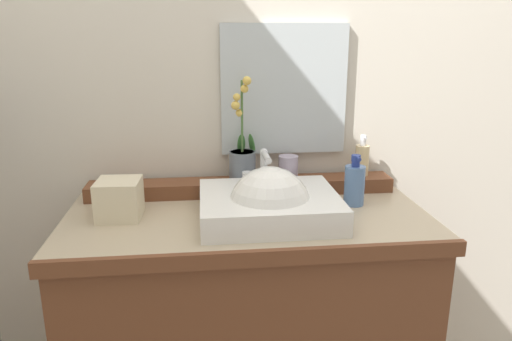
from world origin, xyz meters
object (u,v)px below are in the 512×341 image
Objects in this scene: tumbler_cup at (288,168)px; potted_plant at (243,158)px; sink_basin at (269,207)px; lotion_bottle at (354,184)px; tissue_box at (119,199)px; soap_dispenser at (362,159)px.

potted_plant is at bearing -178.89° from tumbler_cup.
potted_plant is at bearing 104.25° from sink_basin.
sink_basin is at bearing -161.73° from lotion_bottle.
sink_basin is 0.26m from tumbler_cup.
lotion_bottle is (0.36, -0.14, -0.06)m from potted_plant.
tissue_box is (-0.75, -0.03, -0.01)m from lotion_bottle.
tissue_box is at bearing -166.56° from soap_dispenser.
tissue_box is at bearing -162.81° from tumbler_cup.
soap_dispenser is 0.28m from tumbler_cup.
soap_dispenser is 0.87× the size of lotion_bottle.
potted_plant is at bearing -176.06° from soap_dispenser.
sink_basin is 3.22× the size of tissue_box.
potted_plant is 4.22× the size of tumbler_cup.
soap_dispenser is (0.38, 0.26, 0.07)m from sink_basin.
sink_basin is 2.47× the size of lotion_bottle.
soap_dispenser is at bearing 64.54° from lotion_bottle.
potted_plant is 2.79× the size of tissue_box.
tissue_box is (-0.55, -0.17, -0.03)m from tumbler_cup.
soap_dispenser reaches higher than sink_basin.
tissue_box is at bearing 171.71° from sink_basin.
lotion_bottle is (-0.08, -0.17, -0.04)m from soap_dispenser.
soap_dispenser is at bearing 13.44° from tissue_box.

